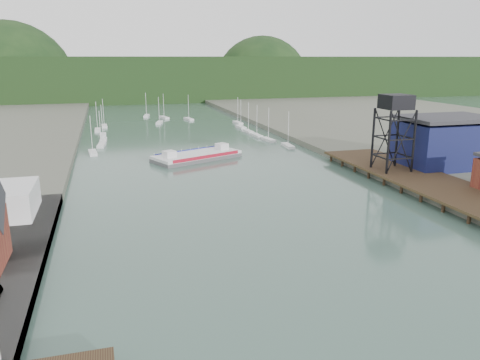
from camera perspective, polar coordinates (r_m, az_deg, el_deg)
east_pier at (r=97.14m, az=23.05°, el=-0.60°), size 14.00×70.00×2.45m
lift_tower at (r=103.86m, az=18.46°, el=8.48°), size 6.50×6.50×16.00m
blue_shed at (r=115.54m, az=23.75°, el=4.25°), size 20.50×14.50×11.30m
marina_sailboats at (r=169.43m, az=-7.88°, el=6.03°), size 57.71×92.65×0.90m
distant_hills at (r=329.71m, az=-12.83°, el=11.74°), size 500.00×120.00×80.00m
chain_ferry at (r=121.50m, az=-5.29°, el=2.95°), size 24.35×17.31×3.26m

